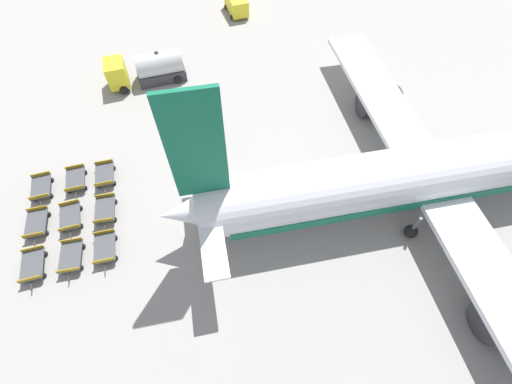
# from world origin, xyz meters

# --- Properties ---
(ground_plane) EXTENTS (500.00, 500.00, 0.00)m
(ground_plane) POSITION_xyz_m (0.00, 0.00, 0.00)
(ground_plane) COLOR gray
(airplane) EXTENTS (38.86, 43.11, 13.50)m
(airplane) POSITION_xyz_m (12.21, -2.13, 3.30)
(airplane) COLOR silver
(airplane) RESTS_ON ground_plane
(fuel_tanker_primary) EXTENTS (3.47, 7.85, 3.22)m
(fuel_tanker_primary) POSITION_xyz_m (-9.57, -21.88, 1.37)
(fuel_tanker_primary) COLOR yellow
(fuel_tanker_primary) RESTS_ON ground_plane
(service_van) EXTENTS (4.29, 2.66, 2.10)m
(service_van) POSITION_xyz_m (-20.31, -9.74, 1.14)
(service_van) COLOR yellow
(service_van) RESTS_ON ground_plane
(baggage_dolly_row_near_col_a) EXTENTS (3.15, 1.65, 0.92)m
(baggage_dolly_row_near_col_a) POSITION_xyz_m (2.42, -32.53, 0.47)
(baggage_dolly_row_near_col_a) COLOR #424449
(baggage_dolly_row_near_col_a) RESTS_ON ground_plane
(baggage_dolly_row_near_col_b) EXTENTS (3.19, 1.74, 0.92)m
(baggage_dolly_row_near_col_b) POSITION_xyz_m (5.90, -32.70, 0.47)
(baggage_dolly_row_near_col_b) COLOR #424449
(baggage_dolly_row_near_col_b) RESTS_ON ground_plane
(baggage_dolly_row_near_col_c) EXTENTS (3.16, 1.67, 0.92)m
(baggage_dolly_row_near_col_c) POSITION_xyz_m (9.44, -32.76, 0.47)
(baggage_dolly_row_near_col_c) COLOR #424449
(baggage_dolly_row_near_col_c) RESTS_ON ground_plane
(baggage_dolly_row_mid_a_col_a) EXTENTS (3.16, 1.67, 0.92)m
(baggage_dolly_row_mid_a_col_a) POSITION_xyz_m (2.39, -29.81, 0.47)
(baggage_dolly_row_mid_a_col_a) COLOR #424449
(baggage_dolly_row_mid_a_col_a) RESTS_ON ground_plane
(baggage_dolly_row_mid_a_col_b) EXTENTS (3.16, 1.65, 0.92)m
(baggage_dolly_row_mid_a_col_b) POSITION_xyz_m (6.06, -30.22, 0.47)
(baggage_dolly_row_mid_a_col_b) COLOR #424449
(baggage_dolly_row_mid_a_col_b) RESTS_ON ground_plane
(baggage_dolly_row_mid_a_col_c) EXTENTS (3.21, 1.81, 0.92)m
(baggage_dolly_row_mid_a_col_c) POSITION_xyz_m (9.55, -30.16, 0.47)
(baggage_dolly_row_mid_a_col_c) COLOR #424449
(baggage_dolly_row_mid_a_col_c) RESTS_ON ground_plane
(baggage_dolly_row_mid_b_col_a) EXTENTS (3.18, 1.72, 0.92)m
(baggage_dolly_row_mid_b_col_a) POSITION_xyz_m (2.58, -27.46, 0.47)
(baggage_dolly_row_mid_b_col_a) COLOR #424449
(baggage_dolly_row_mid_b_col_a) RESTS_ON ground_plane
(baggage_dolly_row_mid_b_col_b) EXTENTS (3.21, 1.80, 0.92)m
(baggage_dolly_row_mid_b_col_b) POSITION_xyz_m (6.17, -27.60, 0.47)
(baggage_dolly_row_mid_b_col_b) COLOR #424449
(baggage_dolly_row_mid_b_col_b) RESTS_ON ground_plane
(baggage_dolly_row_mid_b_col_c) EXTENTS (3.19, 1.73, 0.92)m
(baggage_dolly_row_mid_b_col_c) POSITION_xyz_m (9.55, -27.79, 0.47)
(baggage_dolly_row_mid_b_col_c) COLOR #424449
(baggage_dolly_row_mid_b_col_c) RESTS_ON ground_plane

